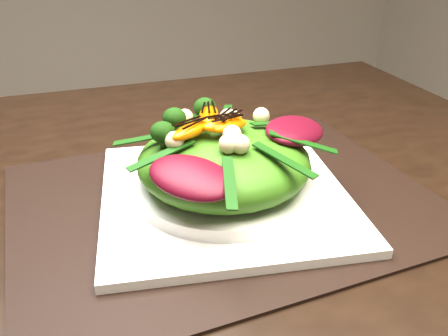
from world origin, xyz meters
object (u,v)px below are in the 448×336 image
object	(u,v)px
salad_bowl	(224,185)
lettuce_mound	(224,161)
plate_base	(224,194)
orange_segment	(202,125)
placemat	(224,200)

from	to	relation	value
salad_bowl	lettuce_mound	xyz separation A→B (m)	(0.00, 0.00, 0.03)
plate_base	lettuce_mound	distance (m)	0.05
plate_base	orange_segment	bearing A→B (deg)	144.34
plate_base	lettuce_mound	world-z (taller)	lettuce_mound
placemat	salad_bowl	world-z (taller)	salad_bowl
plate_base	placemat	bearing A→B (deg)	0.00
salad_bowl	lettuce_mound	bearing A→B (deg)	0.00
lettuce_mound	orange_segment	world-z (taller)	orange_segment
salad_bowl	plate_base	bearing A→B (deg)	0.00
plate_base	lettuce_mound	size ratio (longest dim) A/B	1.43
placemat	orange_segment	world-z (taller)	orange_segment
lettuce_mound	salad_bowl	bearing A→B (deg)	0.00
plate_base	lettuce_mound	xyz separation A→B (m)	(0.00, 0.00, 0.05)
placemat	orange_segment	size ratio (longest dim) A/B	8.90
placemat	salad_bowl	bearing A→B (deg)	0.00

